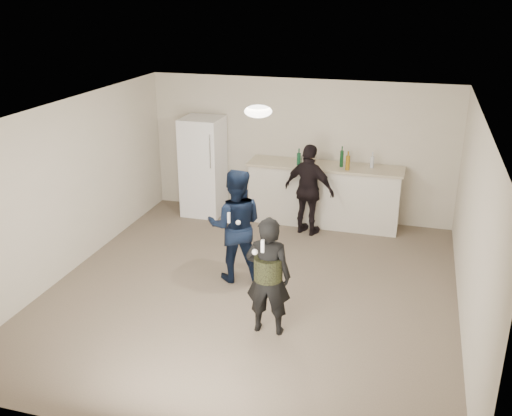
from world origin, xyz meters
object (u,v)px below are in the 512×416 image
(shaker, at_px, (304,160))
(woman, at_px, (268,276))
(fridge, at_px, (203,166))
(man, at_px, (236,225))
(counter, at_px, (324,196))
(spectator, at_px, (309,190))

(shaker, xyz_separation_m, woman, (0.31, -3.50, -0.43))
(fridge, xyz_separation_m, man, (1.37, -2.32, -0.08))
(counter, bearing_deg, man, -109.64)
(counter, distance_m, woman, 3.60)
(fridge, bearing_deg, shaker, -0.53)
(woman, bearing_deg, shaker, -87.39)
(fridge, relative_size, shaker, 10.59)
(counter, relative_size, man, 1.58)
(fridge, xyz_separation_m, woman, (2.17, -3.52, -0.15))
(spectator, bearing_deg, woman, 110.46)
(man, bearing_deg, fridge, -73.86)
(fridge, xyz_separation_m, spectator, (2.05, -0.42, -0.12))
(counter, height_order, shaker, shaker)
(spectator, bearing_deg, fridge, 6.67)
(man, height_order, woman, man)
(shaker, relative_size, man, 0.10)
(man, relative_size, woman, 1.10)
(counter, bearing_deg, woman, -90.88)
(shaker, height_order, woman, woman)
(shaker, xyz_separation_m, man, (-0.49, -2.30, -0.35))
(fridge, relative_size, woman, 1.20)
(counter, distance_m, fridge, 2.26)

